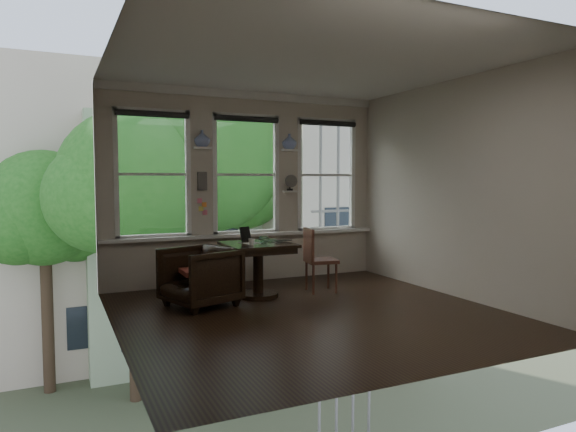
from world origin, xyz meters
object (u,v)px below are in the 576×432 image
side_chair_right (321,260)px  armchair_left (200,277)px  table (258,270)px  laptop (280,241)px  mug (252,242)px

side_chair_right → armchair_left: bearing=104.0°
table → armchair_left: size_ratio=1.07×
laptop → mug: size_ratio=3.58×
side_chair_right → table: bearing=96.4°
armchair_left → laptop: laptop is taller
armchair_left → side_chair_right: bearing=74.9°
table → side_chair_right: bearing=-3.7°
side_chair_right → mug: 1.17m
laptop → mug: (-0.46, -0.12, 0.03)m
laptop → mug: mug is taller
table → side_chair_right: (0.96, -0.06, 0.09)m
table → armchair_left: bearing=-168.0°
side_chair_right → mug: (-1.11, -0.11, 0.33)m
table → armchair_left: 0.89m
armchair_left → mug: size_ratio=9.03×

